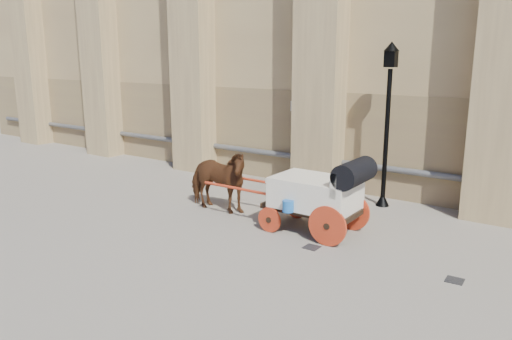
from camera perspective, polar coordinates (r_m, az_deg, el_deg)
The scene contains 6 objects.
ground at distance 12.15m, azimuth 3.14°, elevation -6.72°, with size 90.00×90.00×0.00m, color slate.
horse at distance 13.26m, azimuth -4.50°, elevation -1.15°, with size 0.93×2.03×1.72m, color brown.
carriage at distance 11.65m, azimuth 7.38°, elevation -2.52°, with size 4.23×1.50×1.85m.
street_lamp at distance 13.87m, azimuth 14.77°, elevation 5.46°, with size 0.42×0.42×4.43m.
drain_grate_near at distance 11.07m, azimuth 6.37°, elevation -8.77°, with size 0.32×0.32×0.01m, color black.
drain_grate_far at distance 10.21m, azimuth 21.76°, elevation -11.63°, with size 0.32×0.32×0.01m, color black.
Camera 1 is at (5.96, -9.75, 4.12)m, focal length 35.00 mm.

